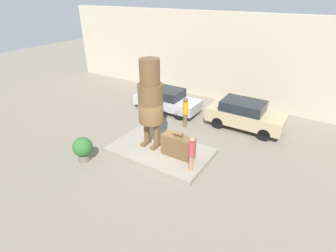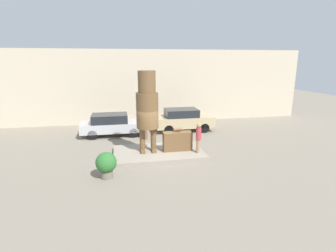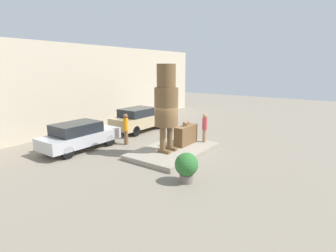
{
  "view_description": "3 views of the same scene",
  "coord_description": "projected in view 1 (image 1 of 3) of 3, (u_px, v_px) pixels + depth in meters",
  "views": [
    {
      "loc": [
        6.13,
        -8.99,
        7.19
      ],
      "look_at": [
        0.29,
        0.25,
        1.47
      ],
      "focal_mm": 28.0,
      "sensor_mm": 36.0,
      "label": 1
    },
    {
      "loc": [
        -2.1,
        -13.43,
        5.02
      ],
      "look_at": [
        0.55,
        0.14,
        1.59
      ],
      "focal_mm": 28.0,
      "sensor_mm": 36.0,
      "label": 2
    },
    {
      "loc": [
        -10.83,
        -7.4,
        4.37
      ],
      "look_at": [
        -0.15,
        0.29,
        1.43
      ],
      "focal_mm": 28.0,
      "sensor_mm": 36.0,
      "label": 3
    }
  ],
  "objects": [
    {
      "name": "building_backdrop",
      "position": [
        228.0,
        59.0,
        17.91
      ],
      "size": [
        28.0,
        0.6,
        5.95
      ],
      "color": "beige",
      "rests_on": "ground_plane"
    },
    {
      "name": "giant_suitcase",
      "position": [
        178.0,
        146.0,
        12.08
      ],
      "size": [
        1.57,
        0.55,
        1.27
      ],
      "color": "brown",
      "rests_on": "pedestal"
    },
    {
      "name": "parked_car_tan",
      "position": [
        245.0,
        114.0,
        14.92
      ],
      "size": [
        4.24,
        1.82,
        1.64
      ],
      "color": "tan",
      "rests_on": "ground_plane"
    },
    {
      "name": "parked_car_silver",
      "position": [
        166.0,
        99.0,
        17.16
      ],
      "size": [
        4.34,
        1.75,
        1.51
      ],
      "color": "#B7B7BC",
      "rests_on": "ground_plane"
    },
    {
      "name": "planter_pot",
      "position": [
        83.0,
        148.0,
        12.12
      ],
      "size": [
        0.92,
        0.92,
        1.19
      ],
      "color": "#70665B",
      "rests_on": "ground_plane"
    },
    {
      "name": "pedestal",
      "position": [
        160.0,
        151.0,
        12.92
      ],
      "size": [
        4.85,
        2.95,
        0.24
      ],
      "color": "gray",
      "rests_on": "ground_plane"
    },
    {
      "name": "worker_hivis",
      "position": [
        185.0,
        111.0,
        15.03
      ],
      "size": [
        0.31,
        0.31,
        1.82
      ],
      "color": "brown",
      "rests_on": "ground_plane"
    },
    {
      "name": "tourist",
      "position": [
        192.0,
        152.0,
        10.98
      ],
      "size": [
        0.28,
        0.28,
        1.63
      ],
      "color": "#A87A56",
      "rests_on": "pedestal"
    },
    {
      "name": "ground_plane",
      "position": [
        160.0,
        153.0,
        12.97
      ],
      "size": [
        60.0,
        60.0,
        0.0
      ],
      "primitive_type": "plane",
      "color": "gray"
    },
    {
      "name": "statue_figure",
      "position": [
        150.0,
        98.0,
        12.03
      ],
      "size": [
        1.17,
        1.17,
        4.32
      ],
      "color": "brown",
      "rests_on": "pedestal"
    }
  ]
}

